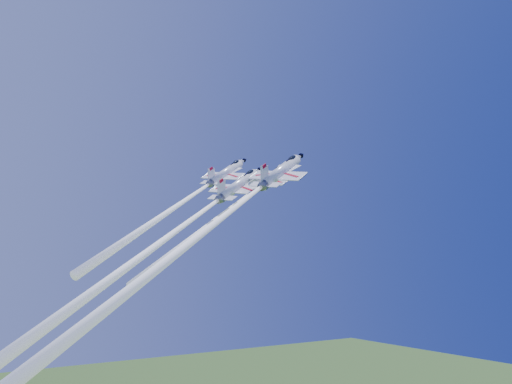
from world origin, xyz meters
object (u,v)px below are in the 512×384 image
jet_lead (228,211)px  jet_right (204,232)px  jet_left (181,203)px  jet_slot (167,237)px

jet_lead → jet_right: 18.89m
jet_lead → jet_right: (-12.20, -13.60, -4.79)m
jet_left → jet_slot: 13.58m
jet_lead → jet_left: 8.99m
jet_right → jet_slot: 6.50m
jet_left → jet_slot: bearing=-61.3°
jet_right → jet_slot: jet_right is taller
jet_left → jet_right: size_ratio=0.66×
jet_left → jet_slot: (-6.90, -9.72, -6.50)m
jet_lead → jet_slot: size_ratio=0.81×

